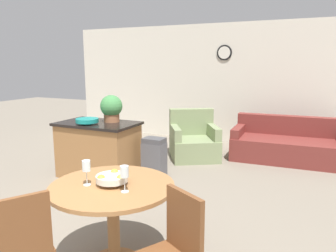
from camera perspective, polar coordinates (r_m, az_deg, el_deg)
The scene contains 13 objects.
wall_back at distance 7.69m, azimuth 10.03°, elevation 7.30°, with size 8.00×0.09×2.70m.
dining_table at distance 2.98m, azimuth -9.59°, elevation -13.15°, with size 1.09×1.09×0.77m.
dining_chair_near_left at distance 2.75m, azimuth -24.24°, elevation -18.27°, with size 0.57×0.57×0.92m.
dining_chair_near_right at distance 2.46m, azimuth 0.57°, elevation -20.89°, with size 0.57×0.57×0.92m.
fruit_bowl at distance 2.90m, azimuth -9.73°, elevation -8.95°, with size 0.28×0.28×0.11m.
wine_glass_left at distance 2.89m, azimuth -14.04°, elevation -6.92°, with size 0.07×0.07×0.22m.
wine_glass_right at distance 2.69m, azimuth -7.61°, elevation -8.06°, with size 0.07×0.07×0.22m.
kitchen_island at distance 5.40m, azimuth -11.99°, elevation -3.98°, with size 1.25×0.78×0.88m.
teal_bowl at distance 5.20m, azimuth -13.91°, elevation 0.92°, with size 0.35×0.35×0.09m.
potted_plant at distance 5.29m, azimuth -9.83°, elevation 3.14°, with size 0.35×0.35×0.43m.
trash_bin at distance 5.13m, azimuth -2.42°, elevation -5.81°, with size 0.34×0.25×0.67m.
couch at distance 6.60m, azimuth 20.19°, elevation -3.19°, with size 2.06×1.07×0.80m.
armchair at distance 6.36m, azimuth 4.49°, elevation -2.81°, with size 1.20×1.21×0.92m.
Camera 1 is at (1.96, -1.19, 1.80)m, focal length 35.00 mm.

